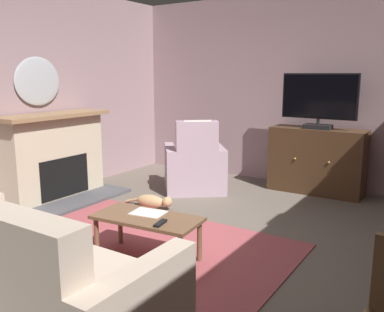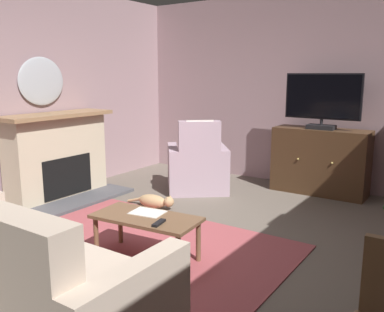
{
  "view_description": "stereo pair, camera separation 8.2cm",
  "coord_description": "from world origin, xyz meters",
  "px_view_note": "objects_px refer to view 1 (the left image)",
  "views": [
    {
      "loc": [
        2.08,
        -2.99,
        1.65
      ],
      "look_at": [
        -0.07,
        0.32,
        0.87
      ],
      "focal_mm": 38.89,
      "sensor_mm": 36.0,
      "label": 1
    },
    {
      "loc": [
        2.14,
        -2.94,
        1.65
      ],
      "look_at": [
        -0.07,
        0.32,
        0.87
      ],
      "focal_mm": 38.89,
      "sensor_mm": 36.0,
      "label": 2
    }
  ],
  "objects_px": {
    "television": "(319,100)",
    "tv_remote": "(160,223)",
    "sofa_floral": "(20,282)",
    "wall_mirror_oval": "(38,81)",
    "tv_cabinet": "(317,162)",
    "folded_newspaper": "(148,213)",
    "armchair_by_fireplace": "(195,168)",
    "coffee_table": "(147,222)",
    "cat": "(153,201)",
    "fireplace": "(55,159)"
  },
  "relations": [
    {
      "from": "wall_mirror_oval",
      "to": "tv_cabinet",
      "type": "height_order",
      "value": "wall_mirror_oval"
    },
    {
      "from": "television",
      "to": "tv_remote",
      "type": "height_order",
      "value": "television"
    },
    {
      "from": "fireplace",
      "to": "coffee_table",
      "type": "height_order",
      "value": "fireplace"
    },
    {
      "from": "tv_cabinet",
      "to": "tv_remote",
      "type": "distance_m",
      "value": 3.13
    },
    {
      "from": "wall_mirror_oval",
      "to": "folded_newspaper",
      "type": "xyz_separation_m",
      "value": [
        2.42,
        -0.74,
        -1.14
      ]
    },
    {
      "from": "tv_remote",
      "to": "wall_mirror_oval",
      "type": "bearing_deg",
      "value": 60.4
    },
    {
      "from": "television",
      "to": "folded_newspaper",
      "type": "height_order",
      "value": "television"
    },
    {
      "from": "coffee_table",
      "to": "armchair_by_fireplace",
      "type": "xyz_separation_m",
      "value": [
        -0.88,
        2.16,
        -0.03
      ]
    },
    {
      "from": "tv_cabinet",
      "to": "coffee_table",
      "type": "distance_m",
      "value": 3.08
    },
    {
      "from": "wall_mirror_oval",
      "to": "coffee_table",
      "type": "relative_size",
      "value": 0.7
    },
    {
      "from": "folded_newspaper",
      "to": "armchair_by_fireplace",
      "type": "height_order",
      "value": "armchair_by_fireplace"
    },
    {
      "from": "armchair_by_fireplace",
      "to": "tv_cabinet",
      "type": "bearing_deg",
      "value": 29.7
    },
    {
      "from": "armchair_by_fireplace",
      "to": "cat",
      "type": "height_order",
      "value": "armchair_by_fireplace"
    },
    {
      "from": "fireplace",
      "to": "tv_cabinet",
      "type": "distance_m",
      "value": 3.58
    },
    {
      "from": "tv_cabinet",
      "to": "cat",
      "type": "xyz_separation_m",
      "value": [
        -1.49,
        -1.83,
        -0.34
      ]
    },
    {
      "from": "wall_mirror_oval",
      "to": "armchair_by_fireplace",
      "type": "height_order",
      "value": "wall_mirror_oval"
    },
    {
      "from": "folded_newspaper",
      "to": "sofa_floral",
      "type": "distance_m",
      "value": 1.34
    },
    {
      "from": "television",
      "to": "sofa_floral",
      "type": "distance_m",
      "value": 4.38
    },
    {
      "from": "sofa_floral",
      "to": "armchair_by_fireplace",
      "type": "bearing_deg",
      "value": 103.71
    },
    {
      "from": "fireplace",
      "to": "television",
      "type": "xyz_separation_m",
      "value": [
        2.83,
        2.14,
        0.76
      ]
    },
    {
      "from": "tv_remote",
      "to": "fireplace",
      "type": "bearing_deg",
      "value": 58.64
    },
    {
      "from": "cat",
      "to": "wall_mirror_oval",
      "type": "bearing_deg",
      "value": -167.05
    },
    {
      "from": "coffee_table",
      "to": "tv_cabinet",
      "type": "bearing_deg",
      "value": 78.5
    },
    {
      "from": "sofa_floral",
      "to": "armchair_by_fireplace",
      "type": "distance_m",
      "value": 3.52
    },
    {
      "from": "armchair_by_fireplace",
      "to": "cat",
      "type": "xyz_separation_m",
      "value": [
        0.01,
        -0.98,
        -0.24
      ]
    },
    {
      "from": "armchair_by_fireplace",
      "to": "wall_mirror_oval",
      "type": "bearing_deg",
      "value": -139.71
    },
    {
      "from": "coffee_table",
      "to": "folded_newspaper",
      "type": "xyz_separation_m",
      "value": [
        -0.05,
        0.08,
        0.06
      ]
    },
    {
      "from": "tv_remote",
      "to": "cat",
      "type": "relative_size",
      "value": 0.24
    },
    {
      "from": "television",
      "to": "sofa_floral",
      "type": "relative_size",
      "value": 0.49
    },
    {
      "from": "wall_mirror_oval",
      "to": "sofa_floral",
      "type": "distance_m",
      "value": 3.41
    },
    {
      "from": "television",
      "to": "coffee_table",
      "type": "relative_size",
      "value": 1.01
    },
    {
      "from": "tv_cabinet",
      "to": "folded_newspaper",
      "type": "distance_m",
      "value": 3.01
    },
    {
      "from": "tv_remote",
      "to": "armchair_by_fireplace",
      "type": "xyz_separation_m",
      "value": [
        -1.1,
        2.26,
        -0.09
      ]
    },
    {
      "from": "television",
      "to": "sofa_floral",
      "type": "xyz_separation_m",
      "value": [
        -0.66,
        -4.21,
        -0.98
      ]
    },
    {
      "from": "folded_newspaper",
      "to": "cat",
      "type": "relative_size",
      "value": 0.42
    },
    {
      "from": "armchair_by_fireplace",
      "to": "sofa_floral",
      "type": "bearing_deg",
      "value": -76.29
    },
    {
      "from": "coffee_table",
      "to": "sofa_floral",
      "type": "relative_size",
      "value": 0.49
    },
    {
      "from": "fireplace",
      "to": "television",
      "type": "height_order",
      "value": "television"
    },
    {
      "from": "sofa_floral",
      "to": "armchair_by_fireplace",
      "type": "relative_size",
      "value": 1.77
    },
    {
      "from": "wall_mirror_oval",
      "to": "tv_remote",
      "type": "relative_size",
      "value": 4.12
    },
    {
      "from": "wall_mirror_oval",
      "to": "television",
      "type": "height_order",
      "value": "wall_mirror_oval"
    },
    {
      "from": "wall_mirror_oval",
      "to": "tv_cabinet",
      "type": "relative_size",
      "value": 0.55
    },
    {
      "from": "cat",
      "to": "sofa_floral",
      "type": "bearing_deg",
      "value": -71.24
    },
    {
      "from": "sofa_floral",
      "to": "television",
      "type": "bearing_deg",
      "value": 81.13
    },
    {
      "from": "television",
      "to": "tv_remote",
      "type": "bearing_deg",
      "value": -97.35
    },
    {
      "from": "television",
      "to": "cat",
      "type": "xyz_separation_m",
      "value": [
        -1.49,
        -1.78,
        -1.22
      ]
    },
    {
      "from": "wall_mirror_oval",
      "to": "armchair_by_fireplace",
      "type": "bearing_deg",
      "value": 40.29
    },
    {
      "from": "tv_cabinet",
      "to": "fireplace",
      "type": "bearing_deg",
      "value": -142.18
    },
    {
      "from": "tv_remote",
      "to": "cat",
      "type": "xyz_separation_m",
      "value": [
        -1.09,
        1.28,
        -0.33
      ]
    },
    {
      "from": "wall_mirror_oval",
      "to": "tv_remote",
      "type": "height_order",
      "value": "wall_mirror_oval"
    }
  ]
}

